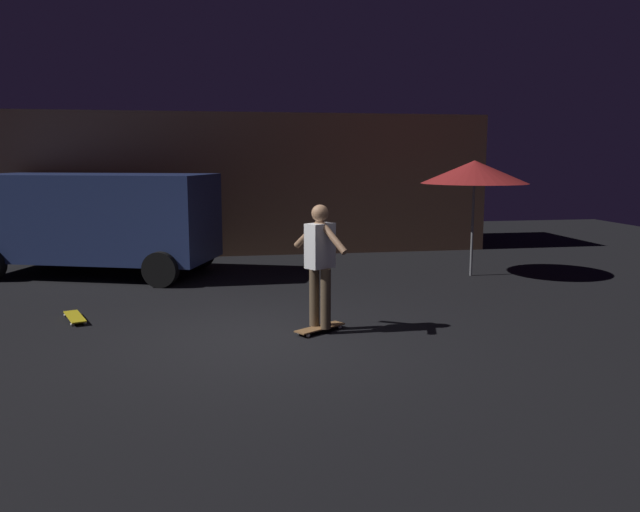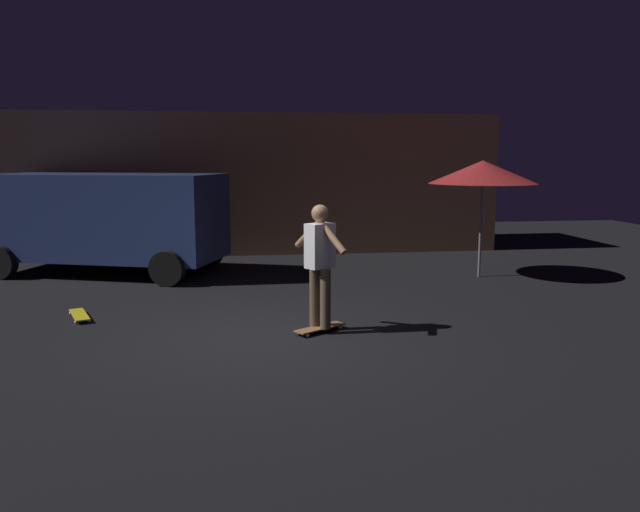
{
  "view_description": "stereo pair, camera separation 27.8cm",
  "coord_description": "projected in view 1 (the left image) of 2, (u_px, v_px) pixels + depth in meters",
  "views": [
    {
      "loc": [
        -0.68,
        -8.08,
        2.36
      ],
      "look_at": [
        0.79,
        0.16,
        1.05
      ],
      "focal_mm": 35.52,
      "sensor_mm": 36.0,
      "label": 1
    },
    {
      "loc": [
        -0.41,
        -8.12,
        2.36
      ],
      "look_at": [
        0.79,
        0.16,
        1.05
      ],
      "focal_mm": 35.52,
      "sensor_mm": 36.0,
      "label": 2
    }
  ],
  "objects": [
    {
      "name": "ground_plane",
      "position": [
        263.0,
        338.0,
        8.34
      ],
      "size": [
        28.0,
        28.0,
        0.0
      ],
      "primitive_type": "plane",
      "color": "black"
    },
    {
      "name": "low_building",
      "position": [
        240.0,
        182.0,
        16.62
      ],
      "size": [
        12.27,
        3.27,
        3.41
      ],
      "color": "#AD7F56",
      "rests_on": "ground_plane"
    },
    {
      "name": "parked_van",
      "position": [
        96.0,
        218.0,
        12.69
      ],
      "size": [
        4.97,
        3.47,
        2.03
      ],
      "color": "navy",
      "rests_on": "ground_plane"
    },
    {
      "name": "patio_umbrella",
      "position": [
        474.0,
        172.0,
        12.43
      ],
      "size": [
        2.1,
        2.1,
        2.3
      ],
      "color": "slate",
      "rests_on": "ground_plane"
    },
    {
      "name": "skateboard_ridden",
      "position": [
        320.0,
        328.0,
        8.63
      ],
      "size": [
        0.76,
        0.6,
        0.07
      ],
      "color": "olive",
      "rests_on": "ground_plane"
    },
    {
      "name": "skateboard_spare",
      "position": [
        75.0,
        317.0,
        9.22
      ],
      "size": [
        0.45,
        0.8,
        0.07
      ],
      "color": "gold",
      "rests_on": "ground_plane"
    },
    {
      "name": "skater",
      "position": [
        320.0,
        257.0,
        8.47
      ],
      "size": [
        0.62,
        0.87,
        1.67
      ],
      "color": "brown",
      "rests_on": "skateboard_ridden"
    }
  ]
}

